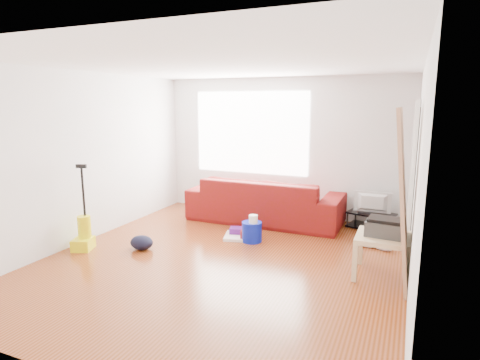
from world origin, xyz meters
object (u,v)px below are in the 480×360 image
at_px(tv_stand, 371,220).
at_px(bucket, 252,241).
at_px(sofa, 265,221).
at_px(backpack, 142,249).
at_px(cleaning_tray, 244,234).
at_px(vacuum, 84,234).
at_px(side_table, 383,242).

distance_m(tv_stand, bucket, 2.08).
height_order(sofa, backpack, sofa).
bearing_deg(backpack, cleaning_tray, 54.95).
height_order(cleaning_tray, vacuum, vacuum).
xyz_separation_m(tv_stand, side_table, (0.30, -1.88, 0.28)).
xyz_separation_m(tv_stand, bucket, (-1.58, -1.35, -0.15)).
distance_m(bucket, vacuum, 2.42).
bearing_deg(backpack, sofa, 73.23).
bearing_deg(backpack, tv_stand, 50.96).
xyz_separation_m(bucket, vacuum, (-2.07, -1.24, 0.22)).
height_order(tv_stand, cleaning_tray, tv_stand).
xyz_separation_m(tv_stand, backpack, (-2.90, -2.27, -0.15)).
bearing_deg(vacuum, side_table, -11.53).
xyz_separation_m(side_table, vacuum, (-3.95, -0.71, -0.20)).
distance_m(sofa, vacuum, 3.00).
xyz_separation_m(sofa, bucket, (0.18, -1.08, 0.00)).
xyz_separation_m(sofa, side_table, (2.06, -1.61, 0.43)).
distance_m(tv_stand, cleaning_tray, 2.15).
bearing_deg(vacuum, backpack, 1.15).
xyz_separation_m(sofa, backpack, (-1.14, -2.00, 0.00)).
distance_m(tv_stand, side_table, 1.92).
height_order(sofa, vacuum, vacuum).
bearing_deg(side_table, vacuum, -169.80).
xyz_separation_m(cleaning_tray, vacuum, (-1.90, -1.35, 0.16)).
height_order(backpack, vacuum, vacuum).
relative_size(tv_stand, backpack, 2.29).
relative_size(bucket, backpack, 0.85).
xyz_separation_m(sofa, cleaning_tray, (0.01, -0.97, 0.06)).
relative_size(sofa, tv_stand, 3.28).
distance_m(tv_stand, vacuum, 4.48).
height_order(tv_stand, side_table, side_table).
height_order(sofa, tv_stand, sofa).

